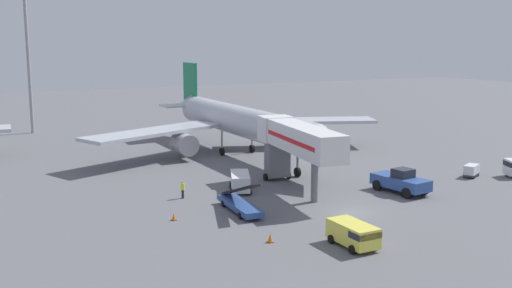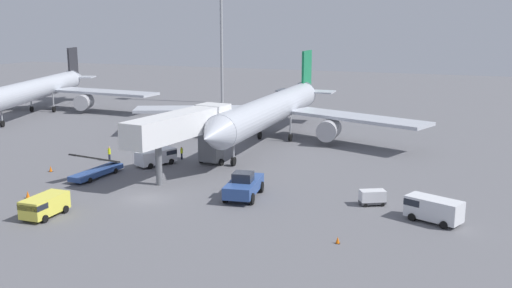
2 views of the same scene
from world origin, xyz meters
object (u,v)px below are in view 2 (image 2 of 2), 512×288
(belt_loader_truck, at_px, (96,170))
(service_van_outer_right, at_px, (432,208))
(pushback_tug, at_px, (244,185))
(service_van_far_right, at_px, (44,205))
(airplane_background, at_px, (40,89))
(baggage_cart_near_center, at_px, (372,197))
(safety_cone_alpha, at_px, (338,240))
(safety_cone_bravo, at_px, (51,169))
(safety_cone_charlie, at_px, (28,195))
(ground_crew_worker_foreground, at_px, (109,153))
(apron_light_mast, at_px, (221,17))
(jet_bridge, at_px, (186,127))
(ground_crew_worker_midground, at_px, (182,153))
(airplane_at_gate, at_px, (274,109))
(service_van_mid_right, at_px, (157,156))

(belt_loader_truck, bearing_deg, service_van_outer_right, -2.32)
(pushback_tug, xyz_separation_m, service_van_far_right, (-14.17, -11.79, -0.13))
(airplane_background, bearing_deg, baggage_cart_near_center, -26.03)
(baggage_cart_near_center, distance_m, safety_cone_alpha, 10.67)
(service_van_outer_right, relative_size, safety_cone_bravo, 7.63)
(safety_cone_charlie, bearing_deg, ground_crew_worker_foreground, 96.32)
(safety_cone_alpha, distance_m, apron_light_mast, 81.94)
(jet_bridge, xyz_separation_m, apron_light_mast, (-20.59, 54.23, 12.40))
(pushback_tug, bearing_deg, safety_cone_alpha, -36.40)
(ground_crew_worker_midground, bearing_deg, apron_light_mast, 109.06)
(airplane_at_gate, bearing_deg, safety_cone_charlie, -110.59)
(service_van_far_right, bearing_deg, jet_bridge, 74.94)
(baggage_cart_near_center, height_order, safety_cone_charlie, baggage_cart_near_center)
(baggage_cart_near_center, bearing_deg, safety_cone_alpha, -93.99)
(safety_cone_alpha, xyz_separation_m, airplane_background, (-67.74, 44.08, 4.13))
(ground_crew_worker_midground, xyz_separation_m, apron_light_mast, (-16.66, 48.21, 16.93))
(airplane_at_gate, distance_m, pushback_tug, 27.68)
(service_van_mid_right, relative_size, safety_cone_charlie, 7.24)
(apron_light_mast, bearing_deg, airplane_at_gate, -54.78)
(service_van_mid_right, distance_m, safety_cone_bravo, 12.16)
(service_van_far_right, xyz_separation_m, ground_crew_worker_midground, (0.81, 23.63, -0.22))
(safety_cone_alpha, bearing_deg, airplane_background, 146.95)
(airplane_background, bearing_deg, safety_cone_alpha, -33.05)
(safety_cone_bravo, relative_size, airplane_background, 0.01)
(ground_crew_worker_midground, height_order, safety_cone_alpha, ground_crew_worker_midground)
(safety_cone_bravo, bearing_deg, apron_light_mast, 95.35)
(jet_bridge, bearing_deg, ground_crew_worker_foreground, 170.36)
(baggage_cart_near_center, bearing_deg, belt_loader_truck, -177.58)
(airplane_at_gate, xyz_separation_m, ground_crew_worker_foreground, (-14.79, -18.87, -3.64))
(safety_cone_alpha, height_order, safety_cone_charlie, safety_cone_charlie)
(pushback_tug, bearing_deg, ground_crew_worker_midground, 138.44)
(pushback_tug, bearing_deg, jet_bridge, 148.31)
(belt_loader_truck, distance_m, safety_cone_alpha, 30.94)
(baggage_cart_near_center, relative_size, safety_cone_alpha, 4.67)
(safety_cone_bravo, bearing_deg, service_van_mid_right, 36.39)
(service_van_mid_right, height_order, apron_light_mast, apron_light_mast)
(baggage_cart_near_center, bearing_deg, jet_bridge, 170.48)
(pushback_tug, bearing_deg, service_van_outer_right, -1.70)
(service_van_outer_right, xyz_separation_m, safety_cone_charlie, (-37.29, -7.49, -0.84))
(safety_cone_bravo, bearing_deg, safety_cone_alpha, -14.72)
(belt_loader_truck, xyz_separation_m, service_van_outer_right, (35.83, -1.45, 0.42))
(service_van_outer_right, bearing_deg, service_van_mid_right, 164.96)
(pushback_tug, distance_m, service_van_far_right, 18.43)
(safety_cone_bravo, height_order, apron_light_mast, apron_light_mast)
(baggage_cart_near_center, bearing_deg, service_van_far_right, -152.04)
(service_van_outer_right, height_order, airplane_background, airplane_background)
(pushback_tug, height_order, service_van_outer_right, pushback_tug)
(airplane_background, bearing_deg, pushback_tug, -32.34)
(ground_crew_worker_foreground, bearing_deg, apron_light_mast, 99.52)
(jet_bridge, xyz_separation_m, pushback_tug, (9.43, -5.82, -4.18))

